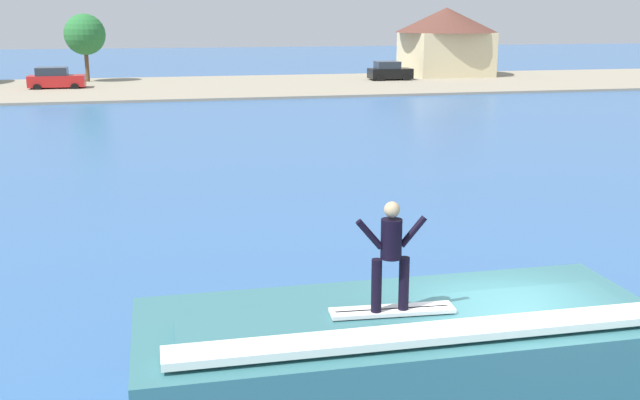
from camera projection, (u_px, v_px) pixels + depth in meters
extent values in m
plane|color=#34619B|center=(502.00, 390.00, 12.60)|extent=(260.00, 260.00, 0.00)
cube|color=#356D73|center=(399.00, 356.00, 12.19)|extent=(8.34, 3.29, 1.46)
cube|color=#356D73|center=(409.00, 319.00, 11.61)|extent=(7.09, 1.48, 0.16)
cube|color=white|center=(424.00, 334.00, 10.97)|extent=(7.50, 0.59, 0.12)
cube|color=white|center=(392.00, 310.00, 11.61)|extent=(1.95, 0.51, 0.06)
cube|color=black|center=(392.00, 309.00, 11.61)|extent=(1.77, 0.15, 0.01)
cylinder|color=black|center=(376.00, 286.00, 11.39)|extent=(0.16, 0.16, 0.83)
cylinder|color=black|center=(404.00, 283.00, 11.48)|extent=(0.16, 0.16, 0.83)
cylinder|color=black|center=(391.00, 239.00, 11.27)|extent=(0.32, 0.32, 0.61)
sphere|color=tan|center=(392.00, 210.00, 11.16)|extent=(0.24, 0.24, 0.24)
cylinder|color=black|center=(370.00, 234.00, 11.17)|extent=(0.43, 0.10, 0.49)
cylinder|color=black|center=(413.00, 232.00, 11.31)|extent=(0.43, 0.10, 0.49)
cube|color=gray|center=(218.00, 87.00, 63.44)|extent=(120.00, 19.60, 0.19)
cube|color=red|center=(57.00, 81.00, 60.99)|extent=(4.40, 1.88, 0.90)
cube|color=#262D38|center=(52.00, 71.00, 60.73)|extent=(2.42, 1.69, 0.64)
cylinder|color=black|center=(77.00, 85.00, 62.33)|extent=(0.64, 0.22, 0.64)
cylinder|color=black|center=(75.00, 87.00, 60.46)|extent=(0.64, 0.22, 0.64)
cylinder|color=black|center=(40.00, 86.00, 61.73)|extent=(0.64, 0.22, 0.64)
cylinder|color=black|center=(37.00, 88.00, 59.86)|extent=(0.64, 0.22, 0.64)
cube|color=black|center=(390.00, 73.00, 68.53)|extent=(3.83, 1.92, 0.90)
cube|color=#262D38|center=(387.00, 65.00, 68.28)|extent=(2.11, 1.73, 0.64)
cylinder|color=black|center=(400.00, 77.00, 69.86)|extent=(0.64, 0.22, 0.64)
cylinder|color=black|center=(407.00, 79.00, 67.94)|extent=(0.64, 0.22, 0.64)
cylinder|color=black|center=(374.00, 78.00, 69.33)|extent=(0.64, 0.22, 0.64)
cylinder|color=black|center=(380.00, 80.00, 67.42)|extent=(0.64, 0.22, 0.64)
cube|color=beige|center=(445.00, 55.00, 73.62)|extent=(7.31, 7.94, 4.29)
cone|color=brown|center=(446.00, 20.00, 72.82)|extent=(9.85, 9.85, 2.33)
cylinder|color=brown|center=(87.00, 65.00, 66.68)|extent=(0.35, 0.35, 3.22)
sphere|color=#297135|center=(85.00, 34.00, 66.04)|extent=(3.56, 3.56, 3.56)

